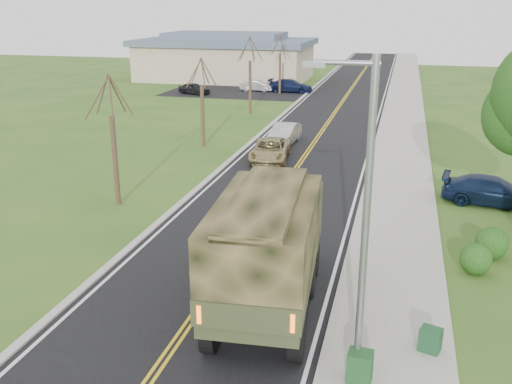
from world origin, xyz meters
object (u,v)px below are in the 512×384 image
(military_truck, at_px, (269,240))
(utility_box_far, at_px, (430,340))
(pickup_navy, at_px, (493,191))
(utility_box_near, at_px, (360,366))
(sedan_silver, at_px, (285,134))
(suv_champagne, at_px, (270,150))

(military_truck, bearing_deg, utility_box_far, -20.33)
(military_truck, distance_m, pickup_navy, 14.36)
(military_truck, xyz_separation_m, utility_box_near, (3.06, -3.17, -1.73))
(military_truck, distance_m, utility_box_far, 5.30)
(military_truck, bearing_deg, sedan_silver, 96.17)
(sedan_silver, xyz_separation_m, utility_box_near, (6.99, -24.55, -0.18))
(military_truck, height_order, utility_box_near, military_truck)
(utility_box_far, bearing_deg, sedan_silver, 128.57)
(utility_box_far, bearing_deg, utility_box_near, -116.53)
(pickup_navy, bearing_deg, suv_champagne, 74.64)
(sedan_silver, bearing_deg, utility_box_near, -70.34)
(pickup_navy, bearing_deg, sedan_silver, 59.32)
(pickup_navy, bearing_deg, military_truck, 154.04)
(sedan_silver, relative_size, utility_box_near, 5.14)
(suv_champagne, bearing_deg, utility_box_far, -70.51)
(sedan_silver, bearing_deg, suv_champagne, -85.79)
(sedan_silver, bearing_deg, pickup_navy, -34.92)
(suv_champagne, relative_size, utility_box_far, 7.12)
(suv_champagne, distance_m, pickup_navy, 12.94)
(sedan_silver, height_order, utility_box_near, sedan_silver)
(military_truck, bearing_deg, pickup_navy, 51.77)
(utility_box_near, bearing_deg, pickup_navy, 76.92)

